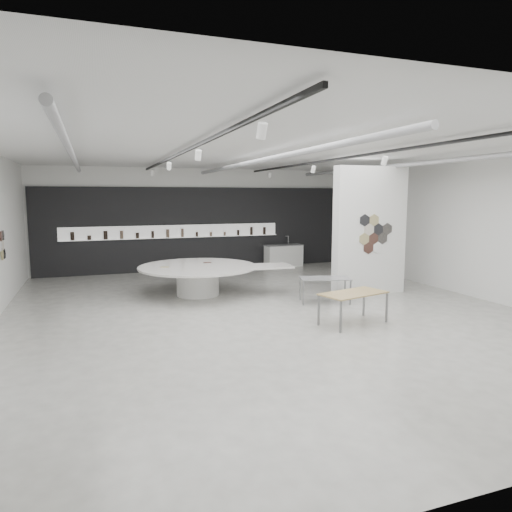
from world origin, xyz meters
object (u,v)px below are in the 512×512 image
object	(u,v)px
partition_column	(370,231)
kitchen_counter	(284,256)
sample_table_wood	(353,295)
display_island	(200,276)
sample_table_stone	(325,280)

from	to	relation	value
partition_column	kitchen_counter	distance (m)	5.69
sample_table_wood	display_island	bearing A→B (deg)	121.84
partition_column	sample_table_wood	size ratio (longest dim) A/B	2.22
partition_column	kitchen_counter	xyz separation A→B (m)	(-0.27, 5.52, -1.37)
partition_column	sample_table_stone	xyz separation A→B (m)	(-1.70, -0.56, -1.19)
display_island	sample_table_stone	size ratio (longest dim) A/B	3.05
partition_column	display_island	world-z (taller)	partition_column
sample_table_wood	sample_table_stone	xyz separation A→B (m)	(0.38, 2.00, -0.04)
display_island	sample_table_stone	xyz separation A→B (m)	(2.87, -2.00, 0.06)
sample_table_stone	kitchen_counter	xyz separation A→B (m)	(1.43, 6.07, -0.17)
sample_table_wood	partition_column	bearing A→B (deg)	50.93
display_island	sample_table_stone	distance (m)	3.50
sample_table_wood	sample_table_stone	distance (m)	2.04
sample_table_wood	kitchen_counter	bearing A→B (deg)	77.35
kitchen_counter	partition_column	bearing A→B (deg)	-91.89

